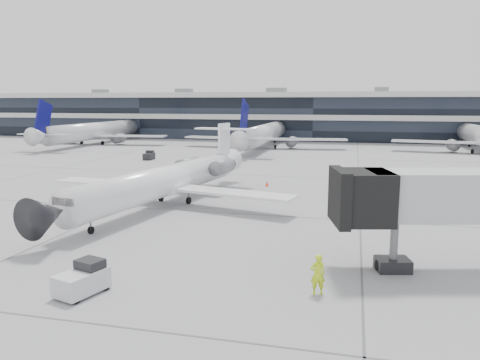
# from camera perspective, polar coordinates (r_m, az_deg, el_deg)

# --- Properties ---
(ground) EXTENTS (220.00, 220.00, 0.00)m
(ground) POSITION_cam_1_polar(r_m,az_deg,el_deg) (38.29, -0.74, -4.10)
(ground) COLOR gray
(ground) RESTS_ON ground
(terminal) EXTENTS (170.00, 22.00, 10.00)m
(terminal) POSITION_cam_1_polar(r_m,az_deg,el_deg) (118.46, 9.34, 7.46)
(terminal) COLOR black
(terminal) RESTS_ON ground
(bg_jet_left) EXTENTS (32.00, 40.00, 9.60)m
(bg_jet_left) POSITION_cam_1_polar(r_m,az_deg,el_deg) (106.40, -17.03, 4.25)
(bg_jet_left) COLOR silver
(bg_jet_left) RESTS_ON ground
(bg_jet_center) EXTENTS (32.00, 40.00, 9.60)m
(bg_jet_center) POSITION_cam_1_polar(r_m,az_deg,el_deg) (93.10, 3.00, 3.96)
(bg_jet_center) COLOR silver
(bg_jet_center) RESTS_ON ground
(regional_jet) EXTENTS (23.22, 28.96, 6.70)m
(regional_jet) POSITION_cam_1_polar(r_m,az_deg,el_deg) (41.46, -8.81, 0.07)
(regional_jet) COLOR white
(regional_jet) RESTS_ON ground
(ramp_worker) EXTENTS (0.83, 0.68, 1.97)m
(ramp_worker) POSITION_cam_1_polar(r_m,az_deg,el_deg) (22.79, 9.45, -11.27)
(ramp_worker) COLOR #C7ED18
(ramp_worker) RESTS_ON ground
(baggage_tug) EXTENTS (2.06, 2.73, 1.54)m
(baggage_tug) POSITION_cam_1_polar(r_m,az_deg,el_deg) (23.88, -18.59, -11.42)
(baggage_tug) COLOR silver
(baggage_tug) RESTS_ON ground
(traffic_cone) EXTENTS (0.50, 0.50, 0.56)m
(traffic_cone) POSITION_cam_1_polar(r_m,az_deg,el_deg) (50.56, 3.31, -0.46)
(traffic_cone) COLOR #FF3B0D
(traffic_cone) RESTS_ON ground
(far_tug) EXTENTS (1.48, 2.32, 1.42)m
(far_tug) POSITION_cam_1_polar(r_m,az_deg,el_deg) (75.07, -11.02, 2.94)
(far_tug) COLOR black
(far_tug) RESTS_ON ground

